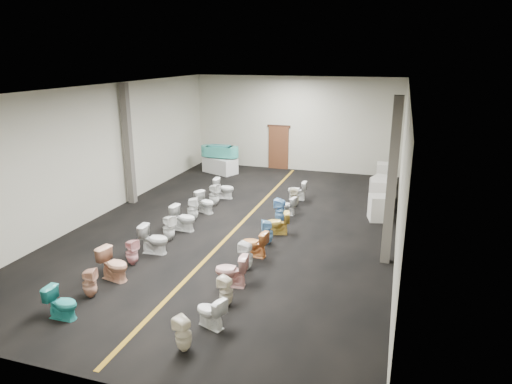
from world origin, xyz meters
TOP-DOWN VIEW (x-y plane):
  - floor at (0.00, 0.00)m, footprint 16.00×16.00m
  - ceiling at (0.00, 0.00)m, footprint 16.00×16.00m
  - wall_back at (0.00, 8.00)m, footprint 10.00×0.00m
  - wall_front at (0.00, -8.00)m, footprint 10.00×0.00m
  - wall_left at (-5.00, 0.00)m, footprint 0.00×16.00m
  - wall_right at (5.00, 0.00)m, footprint 0.00×16.00m
  - aisle_stripe at (0.00, 0.00)m, footprint 0.12×15.60m
  - back_door at (-0.80, 7.94)m, footprint 1.00×0.10m
  - door_frame at (-0.80, 7.95)m, footprint 1.15×0.08m
  - column_left at (-4.75, 1.00)m, footprint 0.25×0.25m
  - column_right at (4.75, -1.50)m, footprint 0.25×0.25m
  - display_table at (-3.24, 6.26)m, footprint 1.84×1.43m
  - bathtub at (-3.24, 6.26)m, footprint 1.86×0.67m
  - appliance_crate_a at (4.40, 1.83)m, footprint 0.82×0.82m
  - appliance_crate_b at (4.40, 3.07)m, footprint 0.83×0.83m
  - appliance_crate_c at (4.40, 4.23)m, footprint 1.01×1.01m
  - appliance_crate_d at (4.40, 6.14)m, footprint 0.74×0.74m
  - toilet_left_0 at (-1.75, -6.52)m, footprint 0.71×0.41m
  - toilet_left_1 at (-1.76, -5.57)m, footprint 0.39×0.39m
  - toilet_left_2 at (-1.72, -4.65)m, footprint 0.89×0.61m
  - toilet_left_3 at (-1.77, -3.77)m, footprint 0.41×0.41m
  - toilet_left_4 at (-1.57, -2.91)m, footprint 0.85×0.52m
  - toilet_left_5 at (-1.62, -1.94)m, footprint 0.47×0.47m
  - toilet_left_6 at (-1.57, -1.06)m, footprint 0.84×0.52m
  - toilet_left_7 at (-1.68, -0.14)m, footprint 0.47×0.46m
  - toilet_left_8 at (-1.60, 0.75)m, footprint 0.86×0.68m
  - toilet_left_9 at (-1.60, 1.58)m, footprint 0.46×0.45m
  - toilet_left_10 at (-1.58, 2.56)m, footprint 0.81×0.49m
  - toilet_right_0 at (1.24, -6.75)m, footprint 0.42×0.42m
  - toilet_right_1 at (1.41, -5.85)m, footprint 0.78×0.60m
  - toilet_right_2 at (1.41, -4.96)m, footprint 0.40×0.39m
  - toilet_right_3 at (1.21, -4.07)m, footprint 0.85×0.55m
  - toilet_right_4 at (1.27, -3.10)m, footprint 0.40×0.39m
  - toilet_right_5 at (1.23, -2.26)m, footprint 0.78×0.50m
  - toilet_right_6 at (1.33, -1.32)m, footprint 0.45×0.45m
  - toilet_right_7 at (1.42, -0.46)m, footprint 0.81×0.60m
  - toilet_right_8 at (1.24, 0.56)m, footprint 0.43×0.42m
  - toilet_right_9 at (1.25, 1.44)m, footprint 0.71×0.50m
  - toilet_right_10 at (1.31, 2.40)m, footprint 0.41×0.40m
  - toilet_right_11 at (1.21, 3.23)m, footprint 0.74×0.43m

SIDE VIEW (x-z plane):
  - floor at x=0.00m, z-range 0.00..0.00m
  - aisle_stripe at x=0.00m, z-range 0.00..0.01m
  - toilet_right_9 at x=1.25m, z-range 0.00..0.66m
  - toilet_right_1 at x=1.41m, z-range 0.00..0.70m
  - toilet_right_2 at x=1.41m, z-range 0.00..0.70m
  - toilet_right_10 at x=1.31m, z-range 0.00..0.71m
  - toilet_right_0 at x=1.24m, z-range 0.00..0.71m
  - toilet_left_1 at x=-1.76m, z-range 0.00..0.72m
  - toilet_left_0 at x=-1.75m, z-range 0.00..0.72m
  - toilet_left_3 at x=-1.77m, z-range 0.00..0.73m
  - display_table at x=-3.24m, z-range 0.00..0.73m
  - toilet_right_7 at x=1.42m, z-range 0.00..0.74m
  - toilet_right_11 at x=1.21m, z-range 0.00..0.75m
  - toilet_right_6 at x=1.33m, z-range 0.00..0.75m
  - toilet_right_5 at x=1.23m, z-range 0.00..0.76m
  - toilet_left_8 at x=-1.60m, z-range 0.00..0.77m
  - toilet_right_4 at x=1.27m, z-range 0.00..0.77m
  - toilet_left_5 at x=-1.62m, z-range 0.00..0.80m
  - toilet_left_10 at x=-1.58m, z-range 0.00..0.80m
  - toilet_left_7 at x=-1.68m, z-range 0.00..0.82m
  - toilet_right_3 at x=1.21m, z-range 0.00..0.82m
  - toilet_left_6 at x=-1.57m, z-range 0.00..0.83m
  - toilet_left_2 at x=-1.72m, z-range 0.00..0.83m
  - toilet_left_4 at x=-1.57m, z-range 0.00..0.84m
  - toilet_left_9 at x=-1.60m, z-range 0.00..0.84m
  - toilet_right_8 at x=1.24m, z-range 0.00..0.84m
  - appliance_crate_a at x=4.40m, z-range 0.00..0.87m
  - appliance_crate_c at x=4.40m, z-range 0.00..0.92m
  - appliance_crate_d at x=4.40m, z-range 0.00..1.02m
  - appliance_crate_b at x=4.40m, z-range 0.00..1.09m
  - back_door at x=-0.80m, z-range 0.00..2.10m
  - bathtub at x=-3.24m, z-range 0.79..1.34m
  - door_frame at x=-0.80m, z-range 2.07..2.17m
  - wall_back at x=0.00m, z-range -2.75..7.25m
  - wall_front at x=0.00m, z-range -2.75..7.25m
  - wall_left at x=-5.00m, z-range -5.75..10.25m
  - wall_right at x=5.00m, z-range -5.75..10.25m
  - column_left at x=-4.75m, z-range 0.00..4.50m
  - column_right at x=4.75m, z-range 0.00..4.50m
  - ceiling at x=0.00m, z-range 4.50..4.50m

